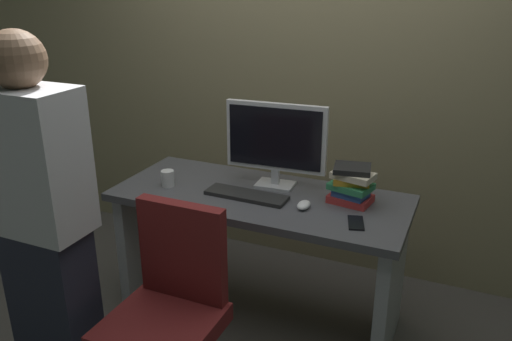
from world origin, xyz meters
The scene contains 11 objects.
ground_plane centered at (0.00, 0.00, 0.00)m, with size 9.00×9.00×0.00m, color #4C4742.
wall_back centered at (0.00, 0.81, 1.50)m, with size 6.40×0.10×3.00m, color #8C7F5B.
desk centered at (0.00, 0.00, 0.52)m, with size 1.53×0.64×0.75m.
office_chair centered at (-0.09, -0.76, 0.43)m, with size 0.52×0.52×0.94m.
person_at_desk centered at (-0.58, -0.89, 0.84)m, with size 0.40×0.24×1.64m.
monitor centered at (0.03, 0.14, 1.01)m, with size 0.54×0.15×0.46m.
keyboard centered at (-0.05, -0.06, 0.76)m, with size 0.43×0.13×0.02m, color #262626.
mouse centered at (0.26, -0.07, 0.77)m, with size 0.06×0.10×0.03m, color white.
cup_near_keyboard centered at (-0.50, -0.09, 0.79)m, with size 0.07×0.07×0.09m, color silver.
book_stack centered at (0.45, 0.08, 0.85)m, with size 0.23×0.19×0.19m.
cell_phone centered at (0.54, -0.13, 0.75)m, with size 0.07×0.14×0.01m, color black.
Camera 1 is at (0.97, -2.27, 1.81)m, focal length 36.45 mm.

